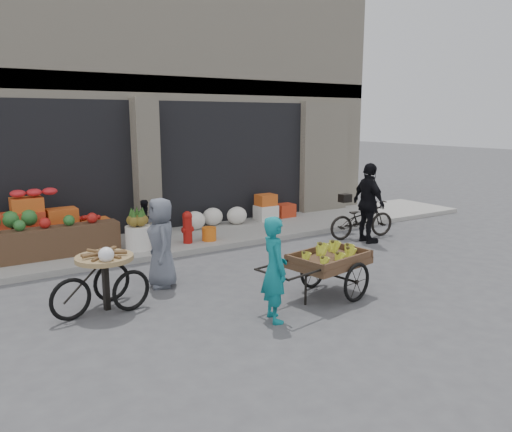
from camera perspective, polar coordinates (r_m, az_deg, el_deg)
ground at (r=7.96m, az=0.88°, el=-9.58°), size 80.00×80.00×0.00m
sidewalk at (r=11.43m, az=-10.54°, el=-2.99°), size 18.00×2.20×0.12m
building at (r=14.83m, az=-16.91°, el=12.82°), size 14.00×6.45×7.00m
fruit_display at (r=10.92m, az=-23.36°, el=-1.10°), size 3.10×1.12×1.24m
pineapple_bin at (r=10.65m, az=-13.32°, el=-2.44°), size 0.52×0.52×0.50m
fire_hydrant at (r=10.97m, az=-7.84°, el=-1.13°), size 0.22×0.22×0.71m
orange_bucket at (r=11.19m, az=-5.38°, el=-2.05°), size 0.32×0.32×0.30m
right_bay_goods at (r=13.04m, az=-0.92°, el=0.50°), size 3.35×0.60×0.70m
seated_person at (r=11.29m, az=-12.47°, el=-0.52°), size 0.51×0.43×0.93m
banana_cart at (r=7.97m, az=8.16°, el=-4.79°), size 2.23×1.20×0.88m
vendor_woman at (r=6.98m, az=2.14°, el=-6.10°), size 0.48×0.62×1.50m
tricycle_cart at (r=7.72m, az=-16.90°, el=-6.31°), size 1.46×1.01×0.95m
vendor_grey at (r=8.54m, az=-10.76°, el=-2.99°), size 0.62×0.82×1.52m
bicycle at (r=12.11m, az=11.99°, el=-0.37°), size 1.79×0.88×0.90m
cyclist at (r=11.61m, az=12.76°, el=1.44°), size 0.62×1.13×1.83m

